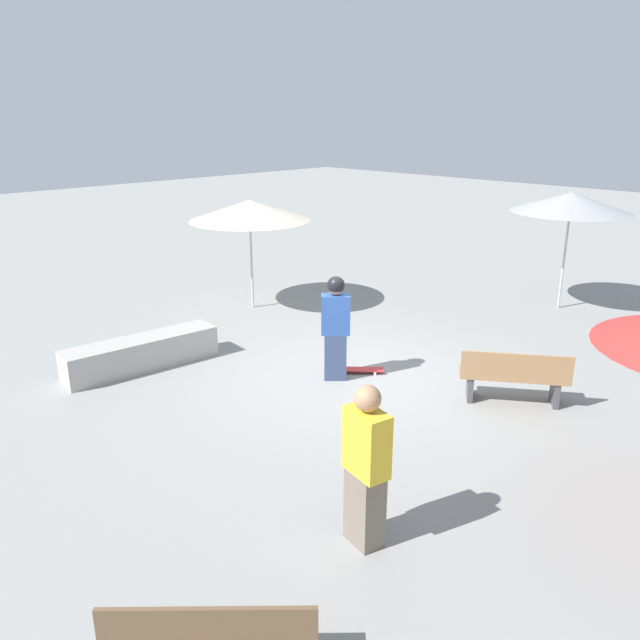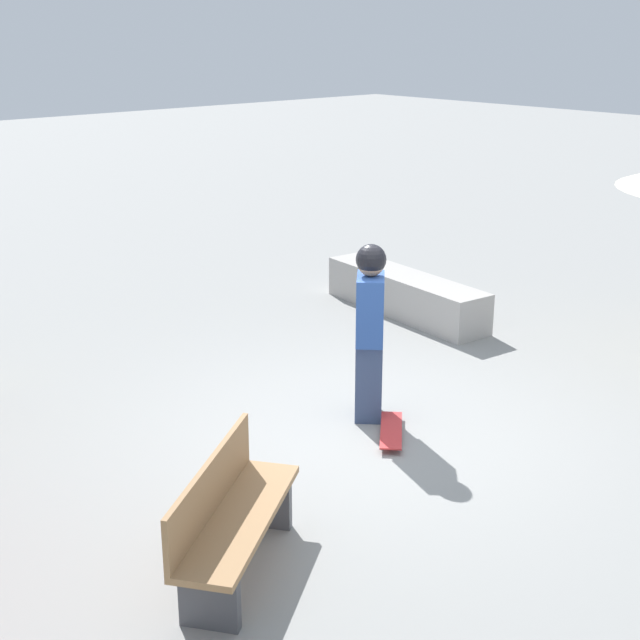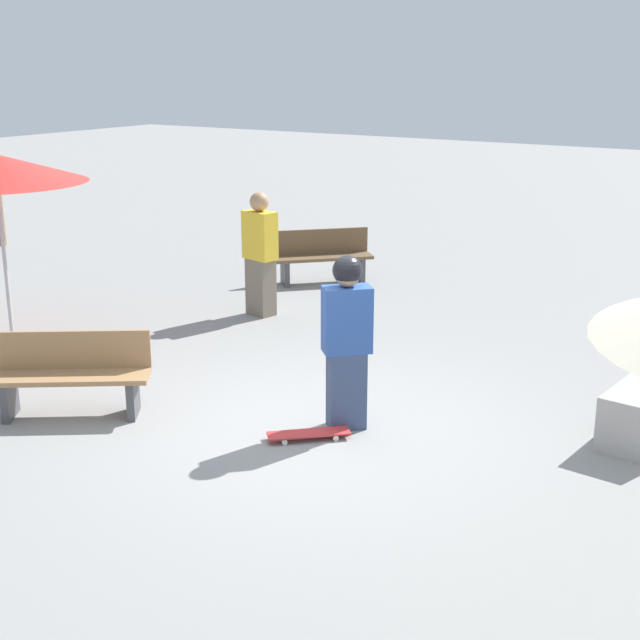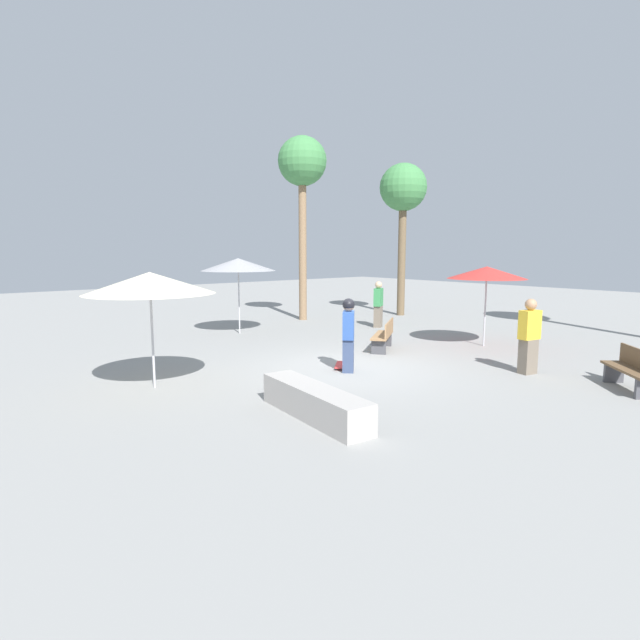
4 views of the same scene
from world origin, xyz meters
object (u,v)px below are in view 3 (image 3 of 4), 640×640
skater_main (347,337)px  skateboard (309,434)px  bench_near (71,375)px  bench_far (322,256)px  bystander_watching (260,255)px

skater_main → skateboard: skater_main is taller
skateboard → bench_near: 2.54m
skateboard → bench_near: bearing=-25.6°
bench_near → bench_far: (-0.84, 6.11, 0.00)m
bystander_watching → skateboard: bearing=-36.1°
bystander_watching → bench_far: bearing=109.9°
skateboard → bystander_watching: bystander_watching is taller
skateboard → bench_far: bearing=-102.2°
skateboard → bench_near: bench_near is taller
skateboard → bench_far: size_ratio=0.50×
skater_main → skateboard: size_ratio=2.42×
skater_main → bench_near: 2.86m
bench_far → bystander_watching: (0.29, -2.08, 0.45)m
skateboard → bench_near: size_ratio=0.46×
skater_main → bystander_watching: bystander_watching is taller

